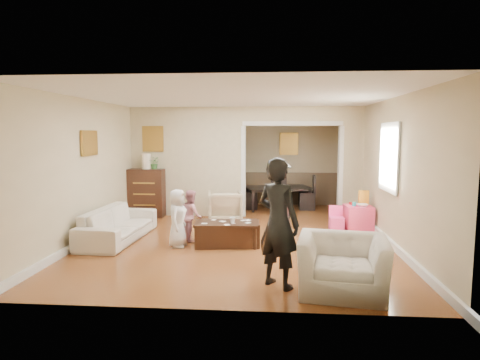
# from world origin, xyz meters

# --- Properties ---
(floor) EXTENTS (7.00, 7.00, 0.00)m
(floor) POSITION_xyz_m (0.00, 0.00, 0.00)
(floor) COLOR #A05B29
(floor) RESTS_ON ground
(partition_left) EXTENTS (2.75, 0.18, 2.60)m
(partition_left) POSITION_xyz_m (-1.38, 1.80, 1.30)
(partition_left) COLOR beige
(partition_left) RESTS_ON ground
(partition_right) EXTENTS (0.55, 0.18, 2.60)m
(partition_right) POSITION_xyz_m (2.48, 1.80, 1.30)
(partition_right) COLOR beige
(partition_right) RESTS_ON ground
(partition_header) EXTENTS (2.22, 0.18, 0.35)m
(partition_header) POSITION_xyz_m (1.10, 1.80, 2.42)
(partition_header) COLOR beige
(partition_header) RESTS_ON partition_right
(window_pane) EXTENTS (0.03, 0.95, 1.10)m
(window_pane) POSITION_xyz_m (2.73, -0.40, 1.55)
(window_pane) COLOR white
(window_pane) RESTS_ON ground
(framed_art_partition) EXTENTS (0.45, 0.03, 0.55)m
(framed_art_partition) POSITION_xyz_m (-2.20, 1.70, 1.85)
(framed_art_partition) COLOR brown
(framed_art_partition) RESTS_ON partition_left
(framed_art_sofa_wall) EXTENTS (0.03, 0.55, 0.40)m
(framed_art_sofa_wall) POSITION_xyz_m (-2.71, -0.60, 1.80)
(framed_art_sofa_wall) COLOR brown
(framed_art_alcove) EXTENTS (0.45, 0.03, 0.55)m
(framed_art_alcove) POSITION_xyz_m (1.10, 3.44, 1.70)
(framed_art_alcove) COLOR brown
(sofa) EXTENTS (0.89, 2.08, 0.60)m
(sofa) POSITION_xyz_m (-2.21, -0.62, 0.30)
(sofa) COLOR silver
(sofa) RESTS_ON ground
(armchair_back) EXTENTS (0.85, 0.87, 0.69)m
(armchair_back) POSITION_xyz_m (-0.41, 1.13, 0.34)
(armchair_back) COLOR tan
(armchair_back) RESTS_ON ground
(armchair_front) EXTENTS (1.19, 1.08, 0.69)m
(armchair_front) POSITION_xyz_m (1.51, -2.85, 0.35)
(armchair_front) COLOR silver
(armchair_front) RESTS_ON ground
(dresser) EXTENTS (0.83, 0.47, 1.14)m
(dresser) POSITION_xyz_m (-2.33, 1.56, 0.57)
(dresser) COLOR #361B10
(dresser) RESTS_ON ground
(table_lamp) EXTENTS (0.22, 0.22, 0.36)m
(table_lamp) POSITION_xyz_m (-2.33, 1.56, 1.32)
(table_lamp) COLOR #FFEFCF
(table_lamp) RESTS_ON dresser
(potted_plant) EXTENTS (0.26, 0.22, 0.28)m
(potted_plant) POSITION_xyz_m (-2.13, 1.56, 1.28)
(potted_plant) COLOR #386C30
(potted_plant) RESTS_ON dresser
(coffee_table) EXTENTS (1.17, 0.69, 0.42)m
(coffee_table) POSITION_xyz_m (-0.15, -0.84, 0.21)
(coffee_table) COLOR #3B1C12
(coffee_table) RESTS_ON ground
(coffee_cup) EXTENTS (0.12, 0.12, 0.10)m
(coffee_cup) POSITION_xyz_m (-0.05, -0.89, 0.47)
(coffee_cup) COLOR silver
(coffee_cup) RESTS_ON coffee_table
(play_table) EXTENTS (0.56, 0.56, 0.51)m
(play_table) POSITION_xyz_m (2.41, 0.52, 0.25)
(play_table) COLOR #EB3D6D
(play_table) RESTS_ON ground
(cereal_box) EXTENTS (0.20, 0.08, 0.30)m
(cereal_box) POSITION_xyz_m (2.53, 0.62, 0.66)
(cereal_box) COLOR yellow
(cereal_box) RESTS_ON play_table
(cyan_cup) EXTENTS (0.08, 0.08, 0.08)m
(cyan_cup) POSITION_xyz_m (2.31, 0.47, 0.55)
(cyan_cup) COLOR #25B1BA
(cyan_cup) RESTS_ON play_table
(toy_block) EXTENTS (0.10, 0.09, 0.05)m
(toy_block) POSITION_xyz_m (2.29, 0.64, 0.53)
(toy_block) COLOR red
(toy_block) RESTS_ON play_table
(play_bowl) EXTENTS (0.24, 0.24, 0.06)m
(play_bowl) POSITION_xyz_m (2.46, 0.40, 0.53)
(play_bowl) COLOR white
(play_bowl) RESTS_ON play_table
(dining_table) EXTENTS (1.84, 1.31, 0.58)m
(dining_table) POSITION_xyz_m (0.81, 2.75, 0.29)
(dining_table) COLOR black
(dining_table) RESTS_ON ground
(adult_person) EXTENTS (0.73, 0.69, 1.67)m
(adult_person) POSITION_xyz_m (0.72, -2.73, 0.84)
(adult_person) COLOR black
(adult_person) RESTS_ON ground
(child_kneel_a) EXTENTS (0.35, 0.51, 1.01)m
(child_kneel_a) POSITION_xyz_m (-1.00, -0.99, 0.51)
(child_kneel_a) COLOR white
(child_kneel_a) RESTS_ON ground
(child_kneel_b) EXTENTS (0.52, 0.57, 0.94)m
(child_kneel_b) POSITION_xyz_m (-0.85, -0.54, 0.47)
(child_kneel_b) COLOR #CA7E87
(child_kneel_b) RESTS_ON ground
(child_toddler) EXTENTS (0.49, 0.51, 0.85)m
(child_toddler) POSITION_xyz_m (0.90, -0.09, 0.43)
(child_toddler) COLOR black
(child_toddler) RESTS_ON ground
(craft_papers) EXTENTS (0.87, 0.53, 0.00)m
(craft_papers) POSITION_xyz_m (-0.11, -0.85, 0.42)
(craft_papers) COLOR white
(craft_papers) RESTS_ON coffee_table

